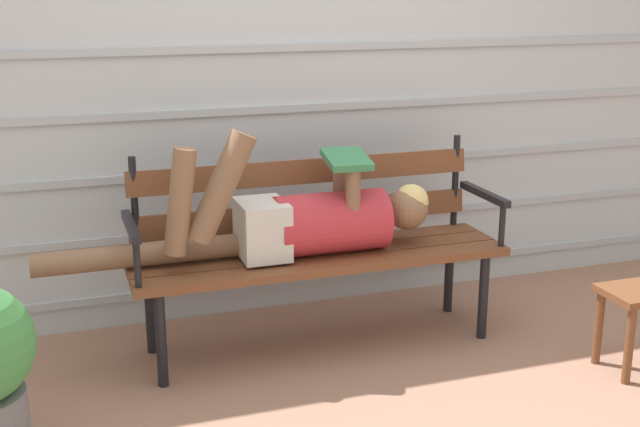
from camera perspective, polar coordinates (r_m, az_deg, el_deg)
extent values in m
plane|color=#936B56|center=(3.66, 0.59, -9.81)|extent=(12.00, 12.00, 0.00)
cube|color=#B2BCC6|center=(3.95, -2.54, 9.44)|extent=(5.31, 0.06, 2.29)
cube|color=#A3ADB7|center=(4.15, -2.24, -4.52)|extent=(5.31, 0.02, 0.04)
cube|color=#A3ADB7|center=(4.06, -2.28, -0.72)|extent=(5.31, 0.02, 0.04)
cube|color=#A3ADB7|center=(3.99, -2.32, 3.23)|extent=(5.31, 0.02, 0.04)
cube|color=#A3ADB7|center=(3.93, -2.37, 7.31)|extent=(5.31, 0.02, 0.04)
cube|color=#A3ADB7|center=(3.90, -2.42, 11.48)|extent=(5.31, 0.02, 0.04)
cube|color=brown|center=(3.48, 0.77, -3.75)|extent=(1.66, 0.13, 0.04)
cube|color=brown|center=(3.61, 0.00, -3.03)|extent=(1.66, 0.13, 0.04)
cube|color=brown|center=(3.74, -0.71, -2.35)|extent=(1.66, 0.13, 0.04)
cube|color=brown|center=(3.75, -1.03, -0.05)|extent=(1.60, 0.05, 0.11)
cube|color=brown|center=(3.70, -1.05, 2.95)|extent=(1.60, 0.05, 0.11)
cylinder|color=black|center=(3.58, -12.78, 0.43)|extent=(0.03, 0.03, 0.44)
cylinder|color=black|center=(4.02, 9.40, 2.29)|extent=(0.03, 0.03, 0.44)
cylinder|color=black|center=(3.38, -11.01, -8.65)|extent=(0.04, 0.04, 0.40)
cylinder|color=black|center=(3.83, 11.30, -5.70)|extent=(0.04, 0.04, 0.40)
cylinder|color=black|center=(3.69, -11.76, -6.57)|extent=(0.04, 0.04, 0.40)
cylinder|color=black|center=(4.10, 8.98, -4.10)|extent=(0.04, 0.04, 0.40)
cube|color=black|center=(3.38, -13.05, -0.87)|extent=(0.04, 0.41, 0.03)
cylinder|color=black|center=(3.25, -12.62, -3.37)|extent=(0.03, 0.03, 0.20)
cube|color=black|center=(3.87, 11.38, 1.33)|extent=(0.04, 0.41, 0.03)
cylinder|color=black|center=(3.76, 12.57, -0.76)|extent=(0.03, 0.03, 0.20)
cylinder|color=#B72D38|center=(3.57, 0.72, -0.64)|extent=(0.49, 0.27, 0.27)
cube|color=silver|center=(3.49, -4.04, -1.09)|extent=(0.20, 0.26, 0.24)
sphere|color=brown|center=(3.70, 6.08, 0.33)|extent=(0.19, 0.19, 0.19)
sphere|color=#E0C67A|center=(3.70, 6.37, 0.85)|extent=(0.16, 0.16, 0.16)
cylinder|color=brown|center=(3.33, -6.88, 1.84)|extent=(0.30, 0.11, 0.47)
cylinder|color=brown|center=(3.32, -9.72, 0.81)|extent=(0.15, 0.09, 0.44)
cylinder|color=brown|center=(3.48, -12.46, -2.84)|extent=(0.87, 0.10, 0.10)
cylinder|color=brown|center=(3.49, 2.31, 1.20)|extent=(0.06, 0.06, 0.26)
cylinder|color=brown|center=(3.64, 1.40, 1.80)|extent=(0.06, 0.06, 0.26)
cube|color=#337A4C|center=(3.53, 1.87, 3.82)|extent=(0.20, 0.27, 0.06)
cylinder|color=brown|center=(3.58, 20.73, -8.61)|extent=(0.04, 0.04, 0.33)
cylinder|color=brown|center=(3.72, 18.83, -7.51)|extent=(0.04, 0.04, 0.33)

